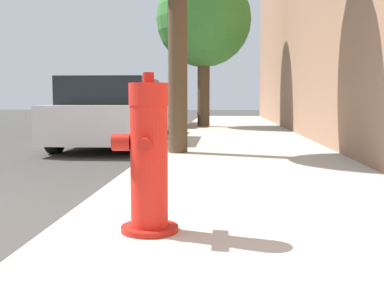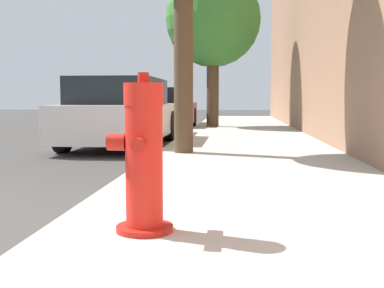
{
  "view_description": "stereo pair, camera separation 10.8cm",
  "coord_description": "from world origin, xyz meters",
  "px_view_note": "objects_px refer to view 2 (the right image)",
  "views": [
    {
      "loc": [
        2.77,
        -3.18,
        0.97
      ],
      "look_at": [
        2.51,
        0.89,
        0.58
      ],
      "focal_mm": 45.0,
      "sensor_mm": 36.0,
      "label": 1
    },
    {
      "loc": [
        2.88,
        -3.17,
        0.97
      ],
      "look_at": [
        2.51,
        0.89,
        0.58
      ],
      "focal_mm": 45.0,
      "sensor_mm": 36.0,
      "label": 2
    }
  ],
  "objects_px": {
    "fire_hydrant": "(143,159)",
    "parked_car_mid": "(164,109)",
    "parked_car_near": "(122,113)",
    "street_tree_far": "(213,20)"
  },
  "relations": [
    {
      "from": "parked_car_mid",
      "to": "street_tree_far",
      "type": "xyz_separation_m",
      "value": [
        1.56,
        -0.74,
        2.63
      ]
    },
    {
      "from": "parked_car_near",
      "to": "parked_car_mid",
      "type": "height_order",
      "value": "parked_car_near"
    },
    {
      "from": "parked_car_near",
      "to": "street_tree_far",
      "type": "height_order",
      "value": "street_tree_far"
    },
    {
      "from": "fire_hydrant",
      "to": "street_tree_far",
      "type": "bearing_deg",
      "value": 90.61
    },
    {
      "from": "fire_hydrant",
      "to": "street_tree_far",
      "type": "height_order",
      "value": "street_tree_far"
    },
    {
      "from": "parked_car_mid",
      "to": "fire_hydrant",
      "type": "bearing_deg",
      "value": -82.14
    },
    {
      "from": "fire_hydrant",
      "to": "street_tree_far",
      "type": "xyz_separation_m",
      "value": [
        -0.12,
        11.46,
        2.67
      ]
    },
    {
      "from": "fire_hydrant",
      "to": "parked_car_near",
      "type": "relative_size",
      "value": 0.22
    },
    {
      "from": "fire_hydrant",
      "to": "parked_car_mid",
      "type": "distance_m",
      "value": 12.31
    },
    {
      "from": "parked_car_mid",
      "to": "street_tree_far",
      "type": "distance_m",
      "value": 3.14
    }
  ]
}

